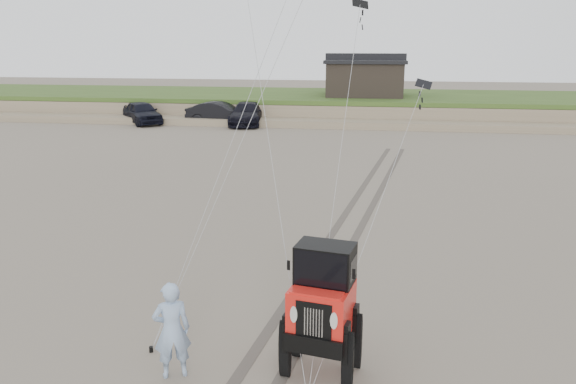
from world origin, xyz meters
The scene contains 10 objects.
ground centered at (0.00, 0.00, 0.00)m, with size 160.00×160.00×0.00m, color #6B6054.
dune_ridge centered at (0.00, 37.50, 0.82)m, with size 160.00×14.25×1.73m.
cabin centered at (2.00, 37.00, 3.24)m, with size 6.40×5.40×3.35m.
truck_a centered at (-14.47, 30.50, 0.83)m, with size 1.97×4.89×1.66m, color black.
truck_b centered at (-8.62, 31.16, 0.82)m, with size 1.73×4.97×1.64m, color black.
truck_c centered at (-6.55, 31.15, 0.81)m, with size 2.28×5.60×1.63m, color black.
jeep centered at (1.89, -0.37, 1.00)m, with size 2.33×5.39×2.01m, color red, non-canonical shape.
man centered at (-0.82, -0.88, 0.94)m, with size 0.69×0.45×1.89m, color #8297C9.
stake_main centered at (-1.57, -0.16, 0.06)m, with size 0.08×0.08×0.12m, color black.
tire_tracks centered at (2.00, 8.00, 0.00)m, with size 5.22×29.74×0.01m.
Camera 1 is at (2.66, -9.74, 6.09)m, focal length 35.00 mm.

